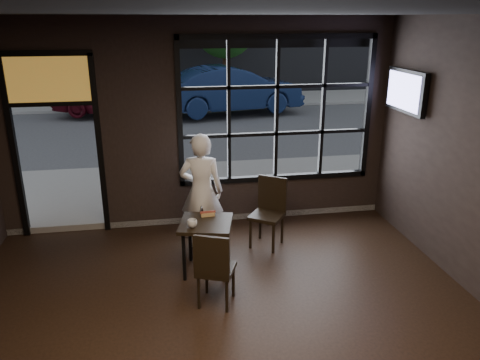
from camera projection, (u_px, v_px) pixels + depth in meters
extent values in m
cube|color=black|center=(237.00, 10.00, 3.33)|extent=(6.00, 7.00, 0.02)
cube|color=black|center=(277.00, 110.00, 7.24)|extent=(3.06, 0.12, 2.28)
cube|color=orange|center=(48.00, 79.00, 6.53)|extent=(1.20, 0.06, 0.70)
cube|color=#545456|center=(169.00, 76.00, 26.73)|extent=(60.00, 41.00, 0.04)
cube|color=black|center=(206.00, 246.00, 6.07)|extent=(0.78, 0.78, 0.70)
cube|color=black|center=(216.00, 267.00, 5.34)|extent=(0.53, 0.53, 0.94)
cube|color=black|center=(267.00, 214.00, 6.70)|extent=(0.61, 0.61, 1.01)
imported|color=white|center=(201.00, 191.00, 6.59)|extent=(0.68, 0.52, 1.68)
imported|color=silver|center=(192.00, 223.00, 5.80)|extent=(0.13, 0.13, 0.10)
cube|color=black|center=(406.00, 91.00, 6.73)|extent=(0.12, 1.04, 0.61)
imported|color=#122147|center=(231.00, 90.00, 15.68)|extent=(4.94, 2.52, 1.55)
imported|color=#4A0A15|center=(116.00, 93.00, 15.47)|extent=(4.25, 2.34, 1.37)
cylinder|color=#332114|center=(151.00, 75.00, 17.75)|extent=(0.20, 0.20, 2.20)
sphere|color=#1E5419|center=(148.00, 25.00, 17.16)|extent=(2.39, 2.39, 2.39)
cylinder|color=#332114|center=(225.00, 74.00, 18.28)|extent=(0.20, 0.20, 2.15)
sphere|color=#285919|center=(225.00, 27.00, 17.70)|extent=(2.34, 2.34, 2.34)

